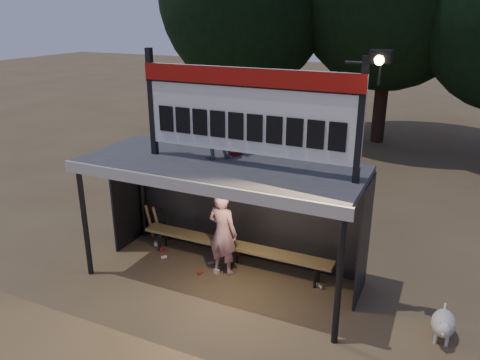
# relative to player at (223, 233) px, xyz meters

# --- Properties ---
(ground) EXTENTS (80.00, 80.00, 0.00)m
(ground) POSITION_rel_player_xyz_m (0.09, -0.24, -0.84)
(ground) COLOR brown
(ground) RESTS_ON ground
(player) EXTENTS (0.66, 0.48, 1.68)m
(player) POSITION_rel_player_xyz_m (0.00, 0.00, 0.00)
(player) COLOR silver
(player) RESTS_ON ground
(child_a) EXTENTS (0.71, 0.67, 1.15)m
(child_a) POSITION_rel_player_xyz_m (-0.14, -0.00, 2.05)
(child_a) COLOR gray
(child_a) RESTS_ON dugout_shelter
(child_b) EXTENTS (0.51, 0.49, 0.88)m
(child_b) POSITION_rel_player_xyz_m (0.09, 0.35, 1.92)
(child_b) COLOR maroon
(child_b) RESTS_ON dugout_shelter
(dugout_shelter) EXTENTS (5.10, 2.08, 2.32)m
(dugout_shelter) POSITION_rel_player_xyz_m (0.09, 0.01, 1.00)
(dugout_shelter) COLOR #3E3E40
(dugout_shelter) RESTS_ON ground
(scoreboard_assembly) EXTENTS (4.10, 0.27, 1.99)m
(scoreboard_assembly) POSITION_rel_player_xyz_m (0.64, -0.25, 2.48)
(scoreboard_assembly) COLOR black
(scoreboard_assembly) RESTS_ON dugout_shelter
(bench) EXTENTS (4.00, 0.35, 0.48)m
(bench) POSITION_rel_player_xyz_m (0.09, 0.31, -0.41)
(bench) COLOR olive
(bench) RESTS_ON ground
(dog) EXTENTS (0.36, 0.81, 0.49)m
(dog) POSITION_rel_player_xyz_m (3.98, -0.38, -0.56)
(dog) COLOR beige
(dog) RESTS_ON ground
(bats) EXTENTS (0.48, 0.33, 0.84)m
(bats) POSITION_rel_player_xyz_m (-1.92, 0.58, -0.41)
(bats) COLOR olive
(bats) RESTS_ON ground
(litter) EXTENTS (3.85, 1.04, 0.08)m
(litter) POSITION_rel_player_xyz_m (-0.47, 0.14, -0.80)
(litter) COLOR #B11E20
(litter) RESTS_ON ground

